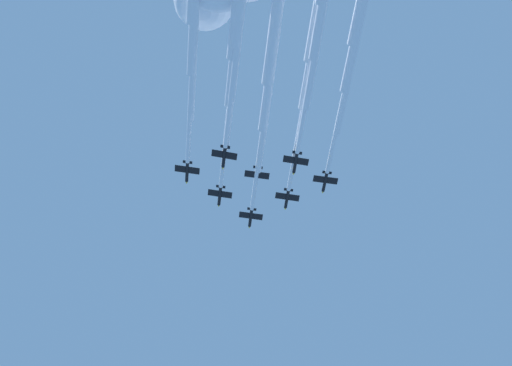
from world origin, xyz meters
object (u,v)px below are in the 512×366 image
object	(u,v)px
jet_starboard_inner	(307,79)
jet_port_outer	(350,63)
jet_port_mid	(272,55)
jet_lead	(266,101)
jet_port_inner	(231,77)
jet_starboard_outer	(240,11)
jet_trail_port	(319,25)
jet_starboard_mid	(193,43)

from	to	relation	value
jet_starboard_inner	jet_port_outer	distance (m)	13.84
jet_port_mid	jet_port_outer	size ratio (longest dim) A/B	1.00
jet_lead	jet_port_inner	xyz separation A→B (m)	(-6.30, 12.36, -0.36)
jet_starboard_inner	jet_starboard_outer	world-z (taller)	jet_starboard_inner
jet_port_mid	jet_starboard_inner	bearing A→B (deg)	-65.03
jet_lead	jet_starboard_inner	size ratio (longest dim) A/B	1.01
jet_port_outer	jet_port_mid	bearing A→B (deg)	82.88
jet_starboard_inner	jet_port_mid	bearing A→B (deg)	114.97
jet_starboard_outer	jet_trail_port	world-z (taller)	jet_trail_port
jet_starboard_inner	jet_starboard_mid	world-z (taller)	jet_starboard_inner
jet_port_inner	jet_starboard_inner	size ratio (longest dim) A/B	0.98
jet_port_mid	jet_port_outer	xyz separation A→B (m)	(-2.91, -23.35, 0.56)
jet_lead	jet_trail_port	xyz separation A→B (m)	(-29.86, -7.67, -2.17)
jet_trail_port	jet_port_mid	bearing A→B (deg)	35.66
jet_lead	jet_port_outer	xyz separation A→B (m)	(-18.98, -21.11, 0.73)
jet_port_outer	jet_port_inner	bearing A→B (deg)	69.26
jet_port_inner	jet_starboard_inner	world-z (taller)	jet_starboard_inner
jet_lead	jet_port_inner	distance (m)	13.88
jet_lead	jet_port_mid	xyz separation A→B (m)	(-16.06, 2.23, 0.17)
jet_lead	jet_port_mid	distance (m)	16.22
jet_port_mid	jet_lead	bearing A→B (deg)	-7.92
jet_starboard_inner	jet_starboard_mid	size ratio (longest dim) A/B	1.00
jet_port_mid	jet_starboard_outer	world-z (taller)	jet_port_mid
jet_port_mid	jet_starboard_outer	distance (m)	18.37
jet_port_inner	jet_starboard_inner	xyz separation A→B (m)	(-3.85, -22.82, 1.47)
jet_starboard_outer	jet_trail_port	bearing A→B (deg)	-92.27
jet_lead	jet_starboard_inner	xyz separation A→B (m)	(-10.15, -10.46, 1.10)
jet_lead	jet_port_outer	size ratio (longest dim) A/B	1.06
jet_port_inner	jet_port_outer	size ratio (longest dim) A/B	1.03
jet_starboard_mid	jet_starboard_inner	bearing A→B (deg)	-82.86
jet_port_mid	jet_trail_port	bearing A→B (deg)	-144.34
jet_lead	jet_starboard_outer	distance (m)	32.73
jet_trail_port	jet_lead	bearing A→B (deg)	14.40
jet_lead	jet_port_mid	bearing A→B (deg)	172.08
jet_starboard_mid	jet_port_outer	bearing A→B (deg)	-95.19
jet_port_outer	jet_starboard_outer	size ratio (longest dim) A/B	0.90
jet_port_inner	jet_port_mid	xyz separation A→B (m)	(-9.76, -10.13, 0.53)
jet_starboard_outer	jet_starboard_mid	bearing A→B (deg)	37.33
jet_starboard_inner	jet_starboard_mid	distance (m)	36.66
jet_port_inner	jet_port_outer	world-z (taller)	jet_port_outer
jet_lead	jet_port_outer	bearing A→B (deg)	-131.95
jet_starboard_outer	jet_port_outer	bearing A→B (deg)	-74.54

